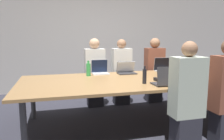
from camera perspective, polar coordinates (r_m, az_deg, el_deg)
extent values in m
plane|color=#2D2D38|center=(3.82, 4.82, -13.46)|extent=(24.00, 24.00, 0.00)
cube|color=#BCB7B2|center=(6.00, -3.30, 8.30)|extent=(12.00, 0.06, 2.80)
cube|color=#9E7547|center=(3.61, 4.96, -2.72)|extent=(3.56, 1.59, 0.04)
cylinder|color=#4C4C51|center=(2.95, -22.07, -13.56)|extent=(0.08, 0.08, 0.71)
cylinder|color=#4C4C51|center=(4.11, -19.96, -7.16)|extent=(0.08, 0.08, 0.71)
cylinder|color=#4C4C51|center=(4.96, 20.12, -4.50)|extent=(0.08, 0.08, 0.71)
cube|color=silver|center=(4.08, -2.99, -0.96)|extent=(0.30, 0.24, 0.02)
cube|color=silver|center=(4.17, -3.33, 1.07)|extent=(0.31, 0.04, 0.24)
cube|color=#0F1933|center=(4.16, -3.30, 1.03)|extent=(0.30, 0.04, 0.24)
cube|color=#2D2D38|center=(4.61, -4.46, -6.60)|extent=(0.32, 0.24, 0.45)
cube|color=silver|center=(4.49, -4.55, 0.78)|extent=(0.40, 0.24, 0.75)
sphere|color=tan|center=(4.45, -4.63, 6.90)|extent=(0.21, 0.21, 0.21)
cylinder|color=green|center=(3.89, -6.17, 0.07)|extent=(0.08, 0.08, 0.22)
cylinder|color=green|center=(3.87, -6.21, 2.06)|extent=(0.03, 0.03, 0.05)
cube|color=#B7B7BC|center=(4.49, 13.50, -0.31)|extent=(0.33, 0.25, 0.02)
cube|color=#B7B7BC|center=(4.57, 12.87, 1.61)|extent=(0.34, 0.05, 0.26)
cube|color=black|center=(4.56, 12.93, 1.57)|extent=(0.33, 0.05, 0.25)
cube|color=#2D2D38|center=(5.00, 10.80, -5.53)|extent=(0.32, 0.24, 0.45)
cube|color=brown|center=(4.89, 11.00, 1.29)|extent=(0.40, 0.24, 0.75)
sphere|color=#9E7051|center=(4.85, 11.17, 6.93)|extent=(0.22, 0.22, 0.22)
cube|color=silver|center=(3.67, 22.93, -2.71)|extent=(0.31, 0.26, 0.02)
cube|color=silver|center=(3.56, 24.13, -0.88)|extent=(0.32, 0.07, 0.26)
cube|color=silver|center=(3.57, 24.02, -0.89)|extent=(0.31, 0.07, 0.25)
cube|color=#2D2D38|center=(3.42, 27.19, -13.06)|extent=(0.32, 0.24, 0.45)
cylinder|color=red|center=(3.53, 19.48, -2.40)|extent=(0.09, 0.09, 0.09)
cylinder|color=black|center=(3.55, 18.77, -1.16)|extent=(0.08, 0.08, 0.23)
cylinder|color=black|center=(3.53, 18.88, 1.03)|extent=(0.04, 0.04, 0.05)
cube|color=#333338|center=(3.27, 13.48, -3.58)|extent=(0.34, 0.26, 0.02)
cube|color=#333338|center=(3.14, 14.61, -1.53)|extent=(0.34, 0.05, 0.26)
cube|color=black|center=(3.15, 14.52, -1.53)|extent=(0.34, 0.05, 0.26)
cube|color=#2D2D38|center=(3.03, 18.55, -15.32)|extent=(0.32, 0.24, 0.45)
cube|color=beige|center=(2.85, 19.13, -4.24)|extent=(0.40, 0.24, 0.75)
sphere|color=#9E7051|center=(2.79, 19.61, 5.20)|extent=(0.19, 0.19, 0.19)
cylinder|color=black|center=(3.27, 8.49, -1.68)|extent=(0.06, 0.06, 0.22)
cylinder|color=black|center=(3.25, 8.54, 0.63)|extent=(0.03, 0.03, 0.05)
cube|color=#333338|center=(4.12, 3.91, -0.87)|extent=(0.34, 0.22, 0.02)
cube|color=#333338|center=(4.17, 3.58, 0.89)|extent=(0.34, 0.10, 0.21)
cube|color=silver|center=(4.16, 3.63, 0.81)|extent=(0.34, 0.09, 0.21)
cube|color=#2D2D38|center=(4.74, 2.43, -6.15)|extent=(0.32, 0.24, 0.45)
cube|color=silver|center=(4.62, 2.48, 1.03)|extent=(0.40, 0.24, 0.75)
sphere|color=#9E7051|center=(4.58, 2.52, 6.85)|extent=(0.19, 0.19, 0.19)
cube|color=black|center=(3.50, 11.67, -2.46)|extent=(0.06, 0.15, 0.05)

